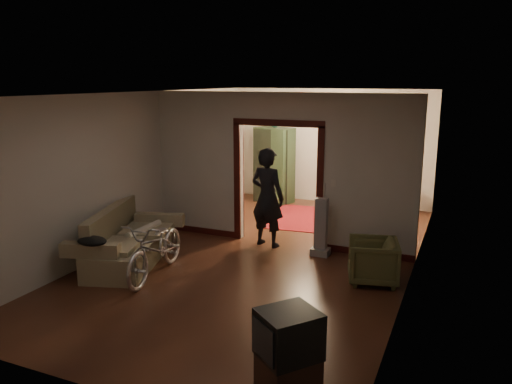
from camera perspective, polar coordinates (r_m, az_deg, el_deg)
The scene contains 24 objects.
floor at distance 8.84m, azimuth 0.78°, elevation -7.21°, with size 5.00×8.50×0.01m, color #391B12.
ceiling at distance 8.31m, azimuth 0.84°, elevation 11.25°, with size 5.00×8.50×0.01m, color white.
wall_back at distance 12.45m, azimuth 8.40°, elevation 5.17°, with size 5.00×0.02×2.80m, color beige.
wall_left at distance 9.69m, azimuth -12.98°, elevation 2.82°, with size 0.02×8.50×2.80m, color beige.
wall_right at distance 7.87m, azimuth 17.86°, elevation 0.26°, with size 0.02×8.50×2.80m, color beige.
partition_wall at distance 9.15m, azimuth 2.62°, elevation 2.56°, with size 5.00×0.14×2.80m, color beige.
door_casing at distance 9.21m, azimuth 2.60°, elevation 0.72°, with size 1.74×0.20×2.32m, color #39100C.
far_window at distance 12.23m, azimuth 11.55°, elevation 5.62°, with size 0.98×0.06×1.28m, color black.
chandelier at distance 10.68m, azimuth 6.06°, elevation 9.11°, with size 0.24×0.24×0.24m, color #FFE0A5.
light_switch at distance 8.80m, azimuth 8.84°, elevation 1.01°, with size 0.08×0.01×0.12m, color silver.
sofa at distance 8.57m, azimuth -14.36°, elevation -5.04°, with size 0.90×1.99×0.92m, color #776E4F.
rolled_paper at distance 8.72m, azimuth -12.66°, elevation -4.15°, with size 0.11×0.11×0.88m, color beige.
jacket at distance 7.81m, azimuth -18.23°, elevation -5.34°, with size 0.46×0.35×0.14m, color black.
bicycle at distance 7.95m, azimuth -11.33°, elevation -6.25°, with size 0.62×1.77×0.93m, color silver.
armchair at distance 7.82m, azimuth 13.19°, elevation -7.68°, with size 0.72×0.74×0.67m, color brown.
tv_stand at distance 5.11m, azimuth 3.67°, elevation -20.43°, with size 0.50×0.46×0.46m, color black.
crt_tv at distance 4.87m, azimuth 3.75°, elevation -15.92°, with size 0.53×0.48×0.46m, color black.
vacuum at distance 8.75m, azimuth 7.44°, elevation -3.98°, with size 0.32×0.25×1.03m, color gray.
person at distance 9.09m, azimuth 1.31°, elevation -0.62°, with size 0.67×0.44×1.83m, color black.
oriental_rug at distance 11.14m, azimuth 5.58°, elevation -2.97°, with size 1.57×2.06×0.02m, color maroon.
locker at distance 12.43m, azimuth 2.09°, elevation 3.10°, with size 0.93×0.52×1.86m, color #243721.
globe at distance 12.30m, azimuth 2.13°, elevation 7.73°, with size 0.27×0.27×0.27m, color #1E5972.
desk at distance 11.93m, azimuth 13.43°, elevation -0.25°, with size 1.09×0.61×0.81m, color black.
desk_chair at distance 11.63m, azimuth 9.04°, elevation 0.05°, with size 0.43×0.43×0.98m, color black.
Camera 1 is at (3.20, -7.67, 3.03)m, focal length 35.00 mm.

